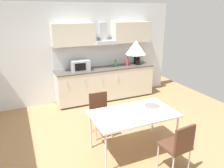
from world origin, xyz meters
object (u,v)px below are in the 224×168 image
dining_table (133,115)px  chair_near_right (179,144)px  microwave (80,65)px  bottle_green (116,63)px  coffee_maker (137,59)px  chair_far_left (100,110)px  pendant_lamp (136,47)px  bottle_red (128,62)px

dining_table → chair_near_right: (0.34, -0.81, -0.18)m
microwave → bottle_green: size_ratio=2.50×
chair_near_right → dining_table: bearing=112.8°
dining_table → bottle_green: bearing=71.9°
coffee_maker → bottle_green: 0.70m
coffee_maker → chair_near_right: size_ratio=0.34×
dining_table → microwave: bearing=95.4°
bottle_green → chair_far_left: size_ratio=0.22×
microwave → bottle_green: bearing=2.6°
chair_near_right → pendant_lamp: (-0.34, 0.81, 1.37)m
pendant_lamp → microwave: bearing=95.4°
dining_table → chair_near_right: chair_near_right is taller
bottle_green → dining_table: size_ratio=0.13×
bottle_red → pendant_lamp: 2.86m
microwave → chair_far_left: microwave is taller
chair_far_left → microwave: bearing=86.8°
chair_near_right → bottle_red: bearing=75.8°
chair_far_left → bottle_red: bearing=47.9°
bottle_green → dining_table: 2.69m
microwave → bottle_green: 1.07m
chair_far_left → pendant_lamp: pendant_lamp is taller
dining_table → chair_far_left: chair_far_left is taller
bottle_green → pendant_lamp: 2.82m
bottle_red → bottle_green: bottle_red is taller
coffee_maker → pendant_lamp: 3.06m
chair_far_left → chair_near_right: size_ratio=1.00×
chair_far_left → coffee_maker: bearing=42.7°
bottle_green → chair_far_left: bearing=-123.8°
microwave → dining_table: (0.23, -2.49, -0.36)m
coffee_maker → bottle_red: (-0.36, -0.06, -0.04)m
bottle_green → dining_table: bearing=-108.1°
coffee_maker → bottle_red: coffee_maker is taller
bottle_red → chair_near_right: size_ratio=0.30×
microwave → pendant_lamp: (0.23, -2.49, 0.83)m
coffee_maker → dining_table: bearing=-121.2°
coffee_maker → chair_far_left: 2.58m
bottle_red → chair_far_left: bearing=-132.1°
dining_table → chair_near_right: bearing=-67.2°
microwave → chair_near_right: size_ratio=0.55×
bottle_green → microwave: bearing=-177.4°
microwave → coffee_maker: size_ratio=1.60×
coffee_maker → chair_far_left: bearing=-137.3°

